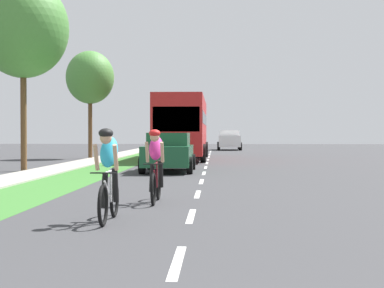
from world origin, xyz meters
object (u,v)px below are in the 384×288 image
at_px(cyclist_trailing, 156,165).
at_px(sedan_dark_green, 169,152).
at_px(street_tree_near, 23,29).
at_px(suv_white, 229,139).
at_px(bus_red, 183,125).
at_px(cyclist_lead, 109,174).
at_px(street_tree_far, 90,78).

distance_m(cyclist_trailing, sedan_dark_green, 10.21).
height_order(sedan_dark_green, street_tree_near, street_tree_near).
relative_size(suv_white, street_tree_near, 0.62).
distance_m(bus_red, suv_white, 19.18).
xyz_separation_m(bus_red, street_tree_near, (-5.69, -10.79, 3.65)).
height_order(cyclist_trailing, sedan_dark_green, cyclist_trailing).
bearing_deg(cyclist_trailing, cyclist_lead, -100.85).
distance_m(suv_white, street_tree_far, 20.51).
relative_size(cyclist_lead, bus_red, 0.15).
height_order(cyclist_lead, suv_white, suv_white).
bearing_deg(cyclist_lead, suv_white, 85.96).
bearing_deg(street_tree_far, bus_red, -7.27).
height_order(bus_red, street_tree_near, street_tree_near).
relative_size(cyclist_trailing, suv_white, 0.37).
xyz_separation_m(cyclist_trailing, street_tree_near, (-6.30, 10.17, 4.81)).
relative_size(sedan_dark_green, bus_red, 0.37).
xyz_separation_m(cyclist_lead, bus_red, (-0.09, 23.66, 1.17)).
bearing_deg(cyclist_trailing, bus_red, 91.67).
xyz_separation_m(bus_red, street_tree_far, (-5.56, 0.71, 2.81)).
height_order(bus_red, suv_white, bus_red).
relative_size(cyclist_lead, sedan_dark_green, 0.40).
relative_size(bus_red, street_tree_near, 1.53).
bearing_deg(bus_red, street_tree_far, 172.73).
bearing_deg(suv_white, sedan_dark_green, -95.85).
xyz_separation_m(cyclist_lead, suv_white, (3.01, 42.56, 0.14)).
bearing_deg(cyclist_lead, sedan_dark_green, 90.15).
bearing_deg(sedan_dark_green, street_tree_near, -179.82).
relative_size(sedan_dark_green, street_tree_near, 0.57).
xyz_separation_m(suv_white, street_tree_far, (-8.66, -18.19, 3.84)).
relative_size(sedan_dark_green, suv_white, 0.91).
relative_size(cyclist_lead, street_tree_far, 0.27).
height_order(sedan_dark_green, street_tree_far, street_tree_far).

